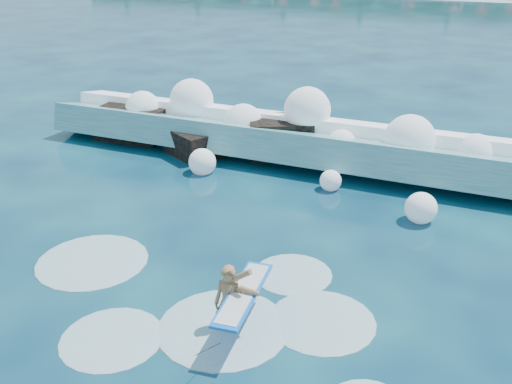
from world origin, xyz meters
TOP-DOWN VIEW (x-y plane):
  - ground at (0.00, 0.00)m, footprint 200.00×200.00m
  - breaking_wave at (1.54, 7.69)m, footprint 19.93×3.04m
  - rock_cluster at (-3.17, 7.40)m, footprint 8.34×3.52m
  - surfer_with_board at (2.57, -1.64)m, footprint 0.96×2.84m
  - wave_spray at (1.28, 7.59)m, footprint 15.14×4.92m
  - surf_foam at (1.54, -1.22)m, footprint 9.03×5.35m

SIDE VIEW (x-z plane):
  - ground at x=0.00m, z-range 0.00..0.00m
  - surf_foam at x=1.54m, z-range -0.07..0.07m
  - rock_cluster at x=-3.17m, z-range -0.27..1.20m
  - breaking_wave at x=1.54m, z-range -0.26..1.46m
  - surfer_with_board at x=2.57m, z-range -0.21..1.42m
  - wave_spray at x=1.28m, z-range -0.09..2.37m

